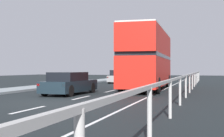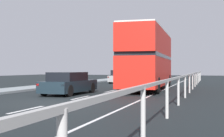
# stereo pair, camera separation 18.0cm
# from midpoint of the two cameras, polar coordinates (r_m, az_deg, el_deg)

# --- Properties ---
(ground_plane) EXTENTS (73.46, 120.00, 0.10)m
(ground_plane) POSITION_cam_midpoint_polar(r_m,az_deg,el_deg) (14.40, -8.96, -6.30)
(ground_plane) COLOR black
(lane_paint_markings) EXTENTS (3.41, 46.00, 0.01)m
(lane_paint_markings) POSITION_cam_midpoint_polar(r_m,az_deg,el_deg) (21.65, 6.00, -4.06)
(lane_paint_markings) COLOR silver
(lane_paint_markings) RESTS_ON ground
(bridge_side_railing) EXTENTS (0.10, 42.00, 1.20)m
(bridge_side_railing) POSITION_cam_midpoint_polar(r_m,az_deg,el_deg) (21.83, 14.58, -1.50)
(bridge_side_railing) COLOR #BBB8B4
(bridge_side_railing) RESTS_ON ground
(double_decker_bus_red) EXTENTS (2.81, 10.49, 4.28)m
(double_decker_bus_red) POSITION_cam_midpoint_polar(r_m,az_deg,el_deg) (22.57, 6.89, 1.92)
(double_decker_bus_red) COLOR red
(double_decker_bus_red) RESTS_ON ground
(hatchback_car_near) EXTENTS (1.90, 4.49, 1.32)m
(hatchback_car_near) POSITION_cam_midpoint_polar(r_m,az_deg,el_deg) (18.59, -7.63, -2.75)
(hatchback_car_near) COLOR #18252D
(hatchback_car_near) RESTS_ON ground
(sedan_car_ahead) EXTENTS (1.85, 4.36, 1.37)m
(sedan_car_ahead) POSITION_cam_midpoint_polar(r_m,az_deg,el_deg) (33.04, 1.81, -1.53)
(sedan_car_ahead) COLOR gray
(sedan_car_ahead) RESTS_ON ground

